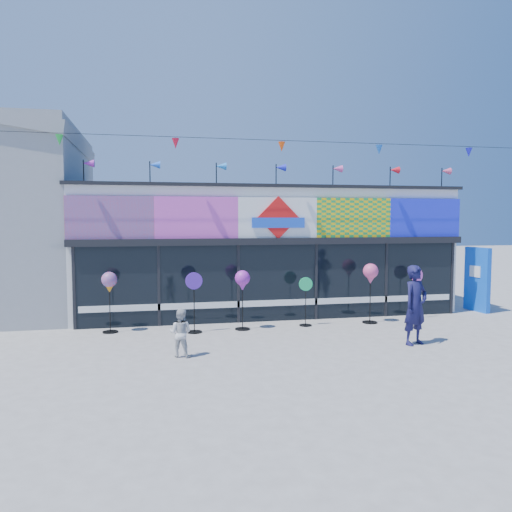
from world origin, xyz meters
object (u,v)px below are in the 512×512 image
object	(u,v)px
spinner_5	(417,292)
child	(180,333)
spinner_3	(306,300)
spinner_4	(371,275)
adult_man	(416,305)
spinner_0	(109,284)
spinner_2	(242,282)
blue_sign	(477,279)
spinner_1	(194,301)

from	to	relation	value
spinner_5	child	size ratio (longest dim) A/B	1.44
spinner_3	spinner_4	size ratio (longest dim) A/B	0.80
spinner_3	adult_man	size ratio (longest dim) A/B	0.72
spinner_0	adult_man	size ratio (longest dim) A/B	0.85
spinner_2	child	distance (m)	3.12
spinner_4	adult_man	size ratio (longest dim) A/B	0.91
child	spinner_5	bearing A→B (deg)	-137.32
spinner_2	spinner_5	distance (m)	5.55
blue_sign	spinner_2	bearing A→B (deg)	-177.53
spinner_4	spinner_1	bearing A→B (deg)	-177.70
spinner_2	spinner_5	world-z (taller)	spinner_2
spinner_0	spinner_1	xyz separation A→B (m)	(2.22, -0.47, -0.45)
blue_sign	spinner_2	world-z (taller)	blue_sign
spinner_5	child	world-z (taller)	spinner_5
blue_sign	adult_man	bearing A→B (deg)	-145.39
blue_sign	adult_man	xyz separation A→B (m)	(-4.30, -3.65, -0.10)
blue_sign	adult_man	size ratio (longest dim) A/B	1.09
blue_sign	spinner_5	bearing A→B (deg)	-169.71
blue_sign	spinner_2	size ratio (longest dim) A/B	1.29
spinner_3	adult_man	world-z (taller)	adult_man
blue_sign	spinner_0	world-z (taller)	blue_sign
blue_sign	spinner_0	bearing A→B (deg)	178.16
spinner_2	spinner_4	world-z (taller)	spinner_4
blue_sign	spinner_3	world-z (taller)	blue_sign
child	adult_man	bearing A→B (deg)	-159.10
adult_man	child	bearing A→B (deg)	157.57
blue_sign	spinner_5	xyz separation A→B (m)	(-2.62, -0.75, -0.25)
spinner_3	child	size ratio (longest dim) A/B	1.31
spinner_3	spinner_5	size ratio (longest dim) A/B	0.91
spinner_1	child	xyz separation A→B (m)	(-0.50, -2.31, -0.33)
blue_sign	child	distance (m)	10.60
spinner_0	spinner_5	bearing A→B (deg)	0.24
blue_sign	spinner_3	size ratio (longest dim) A/B	1.51
spinner_2	blue_sign	bearing A→B (deg)	8.17
blue_sign	spinner_5	distance (m)	2.74
spinner_3	adult_man	bearing A→B (deg)	-52.79
spinner_4	blue_sign	bearing A→B (deg)	13.83
blue_sign	spinner_5	size ratio (longest dim) A/B	1.37
spinner_4	spinner_5	distance (m)	1.80
child	spinner_2	bearing A→B (deg)	-105.67
blue_sign	adult_man	distance (m)	5.64
spinner_1	spinner_3	xyz separation A→B (m)	(3.20, 0.21, -0.12)
spinner_1	spinner_5	size ratio (longest dim) A/B	1.06
spinner_4	adult_man	world-z (taller)	adult_man
spinner_1	spinner_2	xyz separation A→B (m)	(1.34, 0.10, 0.46)
blue_sign	spinner_4	world-z (taller)	blue_sign
spinner_5	spinner_0	bearing A→B (deg)	-179.76
spinner_4	spinner_5	size ratio (longest dim) A/B	1.14
spinner_4	child	xyz separation A→B (m)	(-5.67, -2.52, -0.87)
spinner_3	child	world-z (taller)	spinner_3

